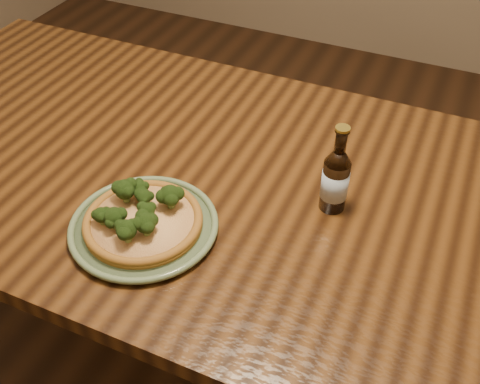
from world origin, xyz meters
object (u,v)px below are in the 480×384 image
at_px(beer_bottle, 335,179).
at_px(plate, 144,226).
at_px(table, 166,188).
at_px(pizza, 142,219).

bearing_deg(beer_bottle, plate, -131.34).
xyz_separation_m(table, beer_bottle, (0.40, 0.00, 0.17)).
bearing_deg(plate, beer_bottle, 34.27).
height_order(plate, pizza, pizza).
bearing_deg(plate, table, 110.94).
distance_m(table, pizza, 0.26).
bearing_deg(pizza, plate, -5.10).
height_order(table, plate, plate).
bearing_deg(table, beer_bottle, 0.09).
bearing_deg(table, pizza, -69.52).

